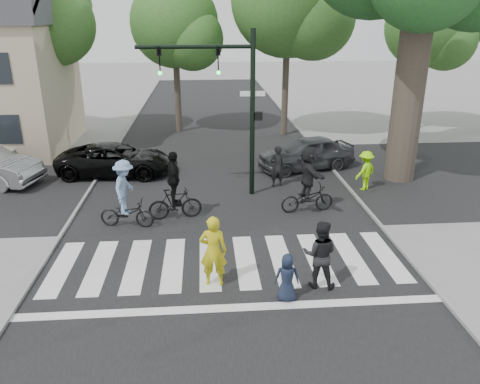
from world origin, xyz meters
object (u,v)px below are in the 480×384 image
object	(u,v)px
pedestrian_adult	(320,254)
car_grey	(306,153)
car_suv	(116,160)
cyclist_mid	(175,192)
cyclist_right	(308,183)
pedestrian_woman	(213,251)
traffic_signal	(229,91)
pedestrian_child	(287,278)
cyclist_left	(126,199)

from	to	relation	value
pedestrian_adult	car_grey	xyz separation A→B (m)	(1.68, 9.48, -0.16)
car_suv	cyclist_mid	bearing A→B (deg)	-146.63
cyclist_right	cyclist_mid	bearing A→B (deg)	-176.98
cyclist_right	pedestrian_woman	bearing A→B (deg)	-126.93
pedestrian_woman	traffic_signal	bearing A→B (deg)	-89.71
cyclist_right	pedestrian_adult	bearing A→B (deg)	-98.71
traffic_signal	cyclist_mid	size ratio (longest dim) A/B	2.59
pedestrian_woman	cyclist_right	xyz separation A→B (m)	(3.34, 4.45, 0.11)
cyclist_mid	pedestrian_child	bearing A→B (deg)	-60.23
cyclist_left	cyclist_mid	distance (m)	1.60
cyclist_mid	car_grey	distance (m)	7.40
pedestrian_child	cyclist_right	size ratio (longest dim) A/B	0.51
traffic_signal	cyclist_left	distance (m)	5.23
cyclist_mid	car_suv	bearing A→B (deg)	119.57
pedestrian_woman	cyclist_left	world-z (taller)	cyclist_left
pedestrian_child	pedestrian_adult	distance (m)	1.10
traffic_signal	cyclist_right	bearing A→B (deg)	-35.79
cyclist_left	cyclist_right	size ratio (longest dim) A/B	0.95
pedestrian_child	car_grey	xyz separation A→B (m)	(2.58, 10.03, 0.13)
traffic_signal	cyclist_right	xyz separation A→B (m)	(2.58, -1.86, -2.85)
car_grey	car_suv	bearing A→B (deg)	-105.31
traffic_signal	car_suv	world-z (taller)	traffic_signal
pedestrian_woman	cyclist_mid	world-z (taller)	cyclist_mid
traffic_signal	cyclist_right	world-z (taller)	traffic_signal
cyclist_left	car_suv	distance (m)	5.52
cyclist_mid	pedestrian_woman	bearing A→B (deg)	-74.43
pedestrian_adult	cyclist_left	size ratio (longest dim) A/B	0.80
cyclist_left	traffic_signal	bearing A→B (deg)	37.23
pedestrian_woman	pedestrian_child	distance (m)	1.93
traffic_signal	car_grey	size ratio (longest dim) A/B	1.40
pedestrian_woman	car_grey	world-z (taller)	pedestrian_woman
pedestrian_woman	pedestrian_child	xyz separation A→B (m)	(1.71, -0.84, -0.33)
traffic_signal	pedestrian_adult	distance (m)	7.48
cyclist_mid	traffic_signal	bearing A→B (deg)	47.33
cyclist_mid	cyclist_right	world-z (taller)	cyclist_right
traffic_signal	cyclist_right	size ratio (longest dim) A/B	2.55
pedestrian_woman	pedestrian_child	bearing A→B (deg)	161.15
pedestrian_woman	cyclist_right	size ratio (longest dim) A/B	0.80
traffic_signal	car_grey	bearing A→B (deg)	39.27
pedestrian_adult	cyclist_mid	distance (m)	5.88
cyclist_left	cyclist_mid	bearing A→B (deg)	19.02
pedestrian_child	car_suv	world-z (taller)	car_suv
pedestrian_child	cyclist_right	world-z (taller)	cyclist_right
pedestrian_adult	cyclist_mid	world-z (taller)	cyclist_mid
cyclist_right	cyclist_left	bearing A→B (deg)	-172.81
traffic_signal	cyclist_mid	bearing A→B (deg)	-132.67
pedestrian_adult	cyclist_mid	size ratio (longest dim) A/B	0.76
car_suv	pedestrian_child	bearing A→B (deg)	-146.53
pedestrian_child	cyclist_left	bearing A→B (deg)	-39.68
pedestrian_adult	cyclist_left	bearing A→B (deg)	-21.24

